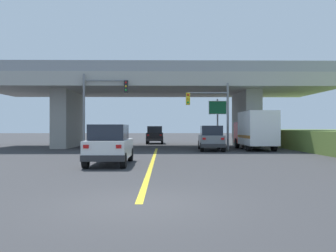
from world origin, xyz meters
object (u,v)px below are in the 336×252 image
Objects in this scene: traffic_signal_nearside at (213,108)px; box_truck at (255,130)px; suv_crossing at (211,138)px; traffic_signal_farside at (98,101)px; suv_lead at (110,145)px; highway_sign at (218,112)px; sedan_oncoming at (155,135)px.

box_truck is at bearing 19.73° from traffic_signal_nearside.
traffic_signal_farside is at bearing -173.99° from suv_crossing.
suv_lead is 0.84× the size of traffic_signal_nearside.
box_truck reaches higher than suv_lead.
traffic_signal_nearside reaches higher than box_truck.
suv_lead is at bearing -119.96° from highway_sign.
suv_lead is 15.52m from box_truck.
traffic_signal_nearside is at bearing 56.58° from suv_lead.
suv_lead is at bearing -76.22° from traffic_signal_farside.
suv_crossing is 3.97m from box_truck.
suv_lead is 12.40m from traffic_signal_nearside.
traffic_signal_nearside is (0.11, -0.52, 2.42)m from suv_crossing.
highway_sign is at bearing 15.53° from traffic_signal_farside.
highway_sign reaches higher than suv_lead.
suv_lead is 0.74× the size of traffic_signal_farside.
traffic_signal_nearside is at bearing -74.95° from suv_crossing.
box_truck is 14.41m from sedan_oncoming.
sedan_oncoming is 11.71m from highway_sign.
suv_crossing is at bearing 101.85° from traffic_signal_nearside.
traffic_signal_nearside is (-3.73, -1.34, 1.77)m from box_truck.
box_truck is at bearing 15.20° from suv_crossing.
traffic_signal_farside is 10.41m from highway_sign.
suv_lead is 10.95m from traffic_signal_farside.
traffic_signal_nearside is 9.22m from traffic_signal_farside.
box_truck is 3.65m from highway_sign.
sedan_oncoming is (-4.88, 12.28, -0.00)m from suv_crossing.
suv_lead is 1.04× the size of sedan_oncoming.
traffic_signal_farside is at bearing -164.47° from highway_sign.
traffic_signal_farside reaches higher than traffic_signal_nearside.
traffic_signal_farside is (-9.20, 0.08, 0.58)m from traffic_signal_nearside.
suv_lead is 12.54m from suv_crossing.
traffic_signal_farside reaches higher than suv_crossing.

